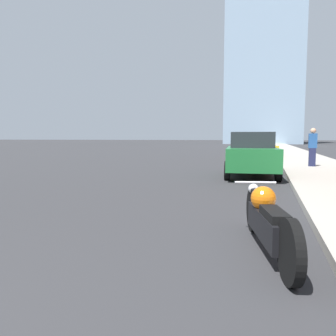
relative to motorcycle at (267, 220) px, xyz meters
name	(u,v)px	position (x,y,z in m)	size (l,w,h in m)	color
sidewalk	(288,150)	(2.35, 35.37, -0.33)	(3.30, 240.00, 0.15)	#9E998E
distant_tower	(265,25)	(-1.03, 81.20, 28.31)	(17.51, 17.51, 57.43)	#8CA5BC
motorcycle	(267,220)	(0.00, 0.00, 0.00)	(0.83, 2.53, 0.81)	black
parked_car_green	(251,154)	(-0.57, 8.36, 0.44)	(2.14, 4.25, 1.67)	#1E6B33
parked_car_yellow	(262,148)	(-0.30, 19.85, 0.35)	(2.15, 4.41, 1.50)	gold
parked_car_red	(263,143)	(-0.43, 32.48, 0.44)	(1.85, 4.25, 1.68)	red
parked_car_blue	(263,142)	(-0.54, 45.45, 0.46)	(2.21, 4.16, 1.69)	#1E3899
pedestrian	(313,147)	(2.01, 12.00, 0.65)	(0.36, 0.25, 1.76)	#1E2347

